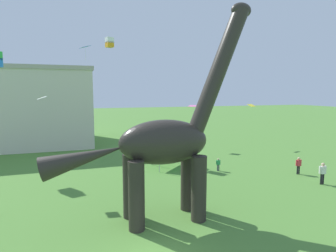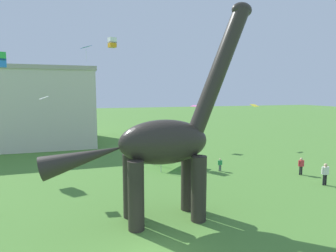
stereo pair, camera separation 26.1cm
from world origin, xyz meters
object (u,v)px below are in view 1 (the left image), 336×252
object	(u,v)px
person_watching_child	(323,171)
kite_near_low	(251,105)
dinosaur_sculpture	(163,142)
kite_high_right	(85,47)
person_vendor_side	(218,163)
festival_canopy_tent	(169,141)
person_near_flyer	(299,164)
kite_apex	(42,98)
kite_mid_right	(193,106)
kite_mid_center	(109,42)

from	to	relation	value
person_watching_child	kite_near_low	xyz separation A→B (m)	(3.89, 15.31, 4.45)
dinosaur_sculpture	person_watching_child	distance (m)	14.31
dinosaur_sculpture	kite_high_right	size ratio (longest dim) A/B	14.07
person_vendor_side	festival_canopy_tent	distance (m)	5.10
person_near_flyer	kite_high_right	world-z (taller)	kite_high_right
kite_apex	kite_mid_right	bearing A→B (deg)	33.26
dinosaur_sculpture	kite_apex	world-z (taller)	dinosaur_sculpture
person_watching_child	kite_mid_right	world-z (taller)	kite_mid_right
kite_mid_right	kite_mid_center	distance (m)	12.66
kite_mid_right	kite_high_right	xyz separation A→B (m)	(-13.69, -15.39, 4.42)
kite_near_low	person_watching_child	bearing A→B (deg)	-104.25
person_watching_child	kite_near_low	bearing A→B (deg)	120.43
person_vendor_side	kite_apex	world-z (taller)	kite_apex
kite_mid_right	kite_mid_center	bearing A→B (deg)	178.41
person_watching_child	kite_high_right	size ratio (longest dim) A/B	1.97
dinosaur_sculpture	kite_high_right	distance (m)	7.33
person_vendor_side	kite_high_right	xyz separation A→B (m)	(-11.71, -4.87, 9.19)
person_near_flyer	kite_mid_center	xyz separation A→B (m)	(-14.54, 14.01, 11.94)
person_watching_child	festival_canopy_tent	bearing A→B (deg)	-176.85
dinosaur_sculpture	kite_near_low	distance (m)	24.64
person_vendor_side	kite_mid_right	bearing A→B (deg)	142.67
dinosaur_sculpture	festival_canopy_tent	bearing A→B (deg)	98.64
kite_near_low	kite_apex	size ratio (longest dim) A/B	1.28
kite_high_right	person_near_flyer	bearing A→B (deg)	5.30
kite_high_right	kite_near_low	xyz separation A→B (m)	(21.52, 14.13, -4.41)
person_vendor_side	kite_high_right	size ratio (longest dim) A/B	1.33
kite_high_right	kite_apex	bearing A→B (deg)	123.05
person_watching_child	kite_mid_center	world-z (taller)	kite_mid_center
person_near_flyer	person_vendor_side	bearing A→B (deg)	-175.00
person_vendor_side	kite_near_low	world-z (taller)	kite_near_low
dinosaur_sculpture	kite_near_low	world-z (taller)	dinosaur_sculpture
kite_mid_center	person_watching_child	bearing A→B (deg)	-49.85
person_watching_child	kite_near_low	distance (m)	16.41
dinosaur_sculpture	kite_mid_center	size ratio (longest dim) A/B	11.24
person_near_flyer	kite_apex	bearing A→B (deg)	-155.52
kite_high_right	kite_near_low	bearing A→B (deg)	33.28
person_near_flyer	kite_mid_right	size ratio (longest dim) A/B	1.09
kite_mid_right	kite_apex	xyz separation A→B (m)	(-16.61, -10.90, 1.36)
kite_apex	festival_canopy_tent	bearing A→B (deg)	15.91
festival_canopy_tent	kite_apex	distance (m)	11.93
kite_apex	kite_high_right	bearing A→B (deg)	-56.95
kite_mid_center	person_near_flyer	bearing A→B (deg)	-43.95
person_watching_child	kite_high_right	xyz separation A→B (m)	(-17.63, 1.18, 8.86)
kite_mid_right	kite_apex	bearing A→B (deg)	-146.74
festival_canopy_tent	kite_apex	world-z (taller)	kite_apex
dinosaur_sculpture	person_vendor_side	distance (m)	11.76
person_near_flyer	festival_canopy_tent	xyz separation A→B (m)	(-10.17, 5.88, 1.62)
kite_mid_right	kite_apex	size ratio (longest dim) A/B	1.47
person_watching_child	kite_apex	distance (m)	22.10
dinosaur_sculpture	person_near_flyer	distance (m)	15.26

